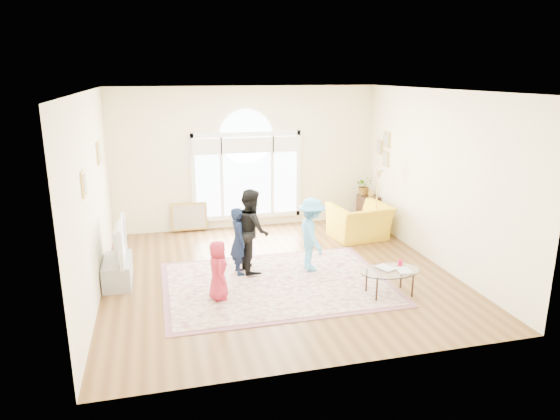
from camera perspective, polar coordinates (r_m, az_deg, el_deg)
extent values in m
plane|color=#553618|center=(8.99, -0.20, -7.32)|extent=(6.00, 6.00, 0.00)
plane|color=beige|center=(11.38, -3.86, 5.91)|extent=(6.00, 0.00, 6.00)
plane|color=beige|center=(5.75, 7.02, -3.77)|extent=(6.00, 0.00, 6.00)
plane|color=beige|center=(8.33, -20.68, 1.39)|extent=(0.00, 6.00, 6.00)
plane|color=beige|center=(9.66, 17.38, 3.51)|extent=(0.00, 6.00, 6.00)
plane|color=white|center=(8.30, -0.22, 13.52)|extent=(6.00, 6.00, 0.00)
cube|color=white|center=(11.65, -3.70, -0.69)|extent=(2.50, 0.08, 0.10)
cube|color=white|center=(11.27, -3.87, 8.63)|extent=(2.50, 0.08, 0.10)
cube|color=white|center=(11.27, -9.91, 3.54)|extent=(0.10, 0.08, 2.00)
cube|color=white|center=(11.69, 2.12, 4.19)|extent=(0.10, 0.08, 2.00)
cube|color=#C6E2FF|center=(11.30, -8.26, 3.64)|extent=(0.55, 0.02, 1.80)
cube|color=#C6E2FF|center=(11.61, 0.57, 4.12)|extent=(0.55, 0.02, 1.80)
cube|color=#C6E2FF|center=(11.42, -3.78, 3.90)|extent=(1.10, 0.02, 1.80)
cylinder|color=#C6E2FF|center=(11.27, -3.87, 8.38)|extent=(1.20, 0.02, 1.20)
cube|color=white|center=(11.32, -6.69, 3.72)|extent=(0.07, 0.04, 1.80)
cube|color=white|center=(11.53, -0.91, 4.04)|extent=(0.07, 0.04, 1.80)
cube|color=white|center=(11.10, -8.36, 7.20)|extent=(0.65, 0.12, 0.35)
cube|color=white|center=(11.22, -3.77, 7.42)|extent=(1.20, 0.12, 0.35)
cube|color=white|center=(11.41, 0.69, 7.59)|extent=(0.65, 0.12, 0.35)
cube|color=tan|center=(9.50, -20.04, 6.17)|extent=(0.03, 0.34, 0.40)
cube|color=#ADA38E|center=(9.50, -19.93, 6.18)|extent=(0.01, 0.28, 0.34)
cube|color=tan|center=(7.37, -21.53, 2.78)|extent=(0.03, 0.30, 0.36)
cube|color=#ADA38E|center=(7.37, -21.39, 2.79)|extent=(0.01, 0.24, 0.30)
cube|color=tan|center=(11.35, 12.12, 7.87)|extent=(0.03, 0.28, 0.34)
cube|color=#ADA38E|center=(11.34, 12.04, 7.87)|extent=(0.01, 0.22, 0.28)
cube|color=tan|center=(11.41, 12.00, 5.73)|extent=(0.03, 0.28, 0.34)
cube|color=#ADA38E|center=(11.40, 11.92, 5.73)|extent=(0.01, 0.22, 0.28)
cube|color=tan|center=(11.69, 11.31, 7.08)|extent=(0.03, 0.26, 0.32)
cube|color=#ADA38E|center=(11.68, 11.23, 7.08)|extent=(0.01, 0.20, 0.26)
cube|color=beige|center=(8.59, -0.38, -8.37)|extent=(3.60, 2.60, 0.02)
cube|color=#81515C|center=(8.60, -0.38, -8.39)|extent=(3.80, 2.80, 0.01)
cube|color=#979AA0|center=(9.00, -18.06, -6.66)|extent=(0.45, 1.00, 0.42)
imported|color=black|center=(8.82, -18.35, -3.37)|extent=(0.15, 1.16, 0.67)
cube|color=#4ACAB5|center=(8.81, -17.77, -3.33)|extent=(0.02, 0.95, 0.54)
ellipsoid|color=silver|center=(8.24, 12.47, -6.81)|extent=(1.02, 0.68, 0.02)
cylinder|color=black|center=(8.61, 13.67, -7.40)|extent=(0.03, 0.03, 0.40)
cylinder|color=black|center=(8.33, 9.85, -7.99)|extent=(0.03, 0.03, 0.40)
cylinder|color=black|center=(8.33, 14.92, -8.30)|extent=(0.03, 0.03, 0.40)
cylinder|color=black|center=(8.03, 11.00, -8.95)|extent=(0.03, 0.03, 0.40)
imported|color=#B2A58C|center=(8.21, 11.49, -6.67)|extent=(0.31, 0.35, 0.03)
imported|color=#B2A58C|center=(8.22, 13.28, -6.77)|extent=(0.25, 0.32, 0.02)
cylinder|color=#CB0A3B|center=(8.39, 13.56, -5.95)|extent=(0.07, 0.07, 0.12)
imported|color=yellow|center=(10.86, 9.07, -1.34)|extent=(1.29, 1.16, 0.76)
cube|color=black|center=(11.92, 10.04, -0.02)|extent=(0.40, 0.50, 0.70)
cylinder|color=black|center=(11.09, 10.79, -3.06)|extent=(0.20, 0.20, 0.02)
cylinder|color=#C79346|center=(10.90, 10.96, 0.25)|extent=(0.02, 0.02, 1.35)
cone|color=#CCB284|center=(10.74, 11.16, 3.99)|extent=(0.29, 0.29, 0.22)
cylinder|color=white|center=(11.99, 9.45, 0.11)|extent=(0.20, 0.20, 0.70)
imported|color=#33722D|center=(11.86, 9.57, 2.77)|extent=(0.43, 0.39, 0.44)
cube|color=tan|center=(11.51, -10.26, -2.41)|extent=(0.80, 0.14, 0.62)
imported|color=#AB2136|center=(7.90, -7.09, -6.83)|extent=(0.31, 0.47, 0.96)
imported|color=#0F1832|center=(8.80, -4.77, -3.54)|extent=(0.32, 0.46, 1.21)
imported|color=black|center=(8.89, -3.28, -2.33)|extent=(0.62, 0.77, 1.50)
imported|color=#54ADE0|center=(8.94, 3.64, -2.81)|extent=(0.49, 0.86, 1.33)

